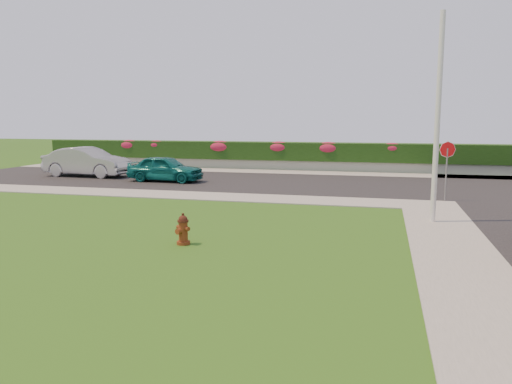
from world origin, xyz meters
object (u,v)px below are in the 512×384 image
(fire_hydrant, at_px, (183,230))
(sedan_teal, at_px, (165,168))
(stop_sign, at_px, (447,157))
(sedan_silver, at_px, (87,162))
(utility_pole, at_px, (438,120))

(fire_hydrant, xyz_separation_m, sedan_teal, (-5.75, 11.56, 0.31))
(sedan_teal, distance_m, stop_sign, 13.28)
(fire_hydrant, relative_size, stop_sign, 0.34)
(stop_sign, bearing_deg, sedan_teal, 173.46)
(sedan_teal, bearing_deg, fire_hydrant, -150.76)
(sedan_teal, relative_size, sedan_silver, 0.79)
(sedan_teal, bearing_deg, stop_sign, -100.14)
(sedan_teal, height_order, utility_pole, utility_pole)
(fire_hydrant, relative_size, utility_pole, 0.13)
(fire_hydrant, bearing_deg, sedan_teal, 141.00)
(fire_hydrant, distance_m, sedan_silver, 16.60)
(fire_hydrant, relative_size, sedan_silver, 0.17)
(utility_pole, bearing_deg, sedan_teal, 149.17)
(sedan_silver, bearing_deg, utility_pole, -112.66)
(sedan_silver, relative_size, utility_pole, 0.77)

